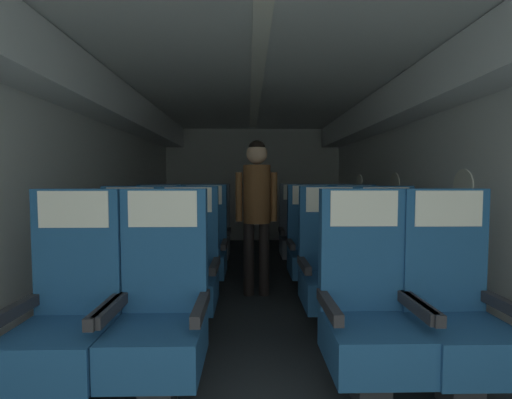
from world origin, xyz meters
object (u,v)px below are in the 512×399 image
object	(u,v)px
seat_d_left_aisle	(211,236)
seat_b_left_aisle	(187,271)
seat_a_left_window	(68,317)
seat_d_right_aisle	(335,235)
seat_b_right_aisle	(389,270)
seat_b_right_window	(331,271)
seat_c_left_window	(157,249)
seat_a_right_aisle	(455,313)
seat_c_left_aisle	(203,249)
seat_d_left_window	(175,236)
flight_attendant	(256,200)
seat_b_left_window	(128,272)
seat_a_right_window	(368,313)
seat_c_right_window	(311,249)
seat_a_left_aisle	(160,315)
seat_c_right_aisle	(356,248)
seat_d_right_window	(298,235)

from	to	relation	value
seat_d_left_aisle	seat_b_left_aisle	bearing A→B (deg)	-90.00
seat_a_left_window	seat_d_right_aisle	world-z (taller)	same
seat_b_right_aisle	seat_b_right_window	xyz separation A→B (m)	(-0.46, 0.00, 0.00)
seat_b_left_aisle	seat_c_left_window	world-z (taller)	same
seat_b_right_aisle	seat_d_right_aisle	world-z (taller)	same
seat_a_right_aisle	seat_c_left_aisle	distance (m)	2.38
seat_d_left_window	flight_attendant	distance (m)	1.46
seat_a_right_aisle	seat_c_left_window	distance (m)	2.73
seat_b_left_window	seat_b_right_aisle	world-z (taller)	same
seat_a_right_window	seat_a_right_aisle	bearing A→B (deg)	-1.95
seat_b_left_aisle	seat_c_right_window	size ratio (longest dim) A/B	1.00
seat_b_left_window	seat_c_left_aisle	xyz separation A→B (m)	(0.48, 0.88, 0.00)
seat_a_left_aisle	flight_attendant	bearing A→B (deg)	72.32
seat_a_left_window	seat_a_right_aisle	size ratio (longest dim) A/B	1.00
seat_a_left_window	seat_d_right_aisle	size ratio (longest dim) A/B	1.00
seat_c_right_window	seat_d_left_window	bearing A→B (deg)	151.37
seat_a_left_window	seat_c_left_aisle	size ratio (longest dim) A/B	1.00
seat_c_left_window	flight_attendant	world-z (taller)	flight_attendant
seat_a_right_aisle	flight_attendant	world-z (taller)	flight_attendant
seat_a_left_window	seat_b_right_aisle	world-z (taller)	same
seat_b_left_window	seat_d_left_aisle	xyz separation A→B (m)	(0.47, 1.75, 0.00)
seat_a_left_aisle	seat_a_right_window	size ratio (longest dim) A/B	1.00
seat_b_left_aisle	seat_b_right_window	size ratio (longest dim) A/B	1.00
seat_c_right_aisle	seat_d_right_window	xyz separation A→B (m)	(-0.48, 0.89, 0.00)
seat_b_left_window	seat_c_left_aisle	world-z (taller)	same
seat_a_left_aisle	flight_attendant	world-z (taller)	flight_attendant
seat_a_left_window	seat_c_right_aisle	world-z (taller)	same
seat_c_left_window	seat_c_right_window	size ratio (longest dim) A/B	1.00
seat_d_left_window	seat_d_right_aisle	distance (m)	2.08
seat_c_left_aisle	seat_d_left_window	distance (m)	0.99
seat_b_right_aisle	seat_d_right_window	xyz separation A→B (m)	(-0.47, 1.78, 0.00)
seat_b_right_aisle	seat_d_right_window	distance (m)	1.84
seat_b_left_window	seat_d_right_aisle	bearing A→B (deg)	40.39
seat_d_right_aisle	flight_attendant	xyz separation A→B (m)	(-1.05, -0.92, 0.51)
seat_a_left_aisle	seat_d_left_window	xyz separation A→B (m)	(-0.48, 2.64, 0.00)
seat_d_left_window	seat_d_left_aisle	bearing A→B (deg)	-0.84
seat_c_left_window	seat_b_right_aisle	bearing A→B (deg)	-23.34
seat_a_right_window	seat_b_left_aisle	distance (m)	1.43
flight_attendant	seat_b_right_aisle	bearing A→B (deg)	155.22
seat_a_left_aisle	seat_b_right_window	distance (m)	1.43
seat_a_left_window	seat_c_left_window	distance (m)	1.79
seat_c_left_window	seat_a_left_window	bearing A→B (deg)	-89.92
seat_a_left_window	seat_c_right_window	bearing A→B (deg)	47.92
seat_a_left_aisle	seat_d_right_window	xyz separation A→B (m)	(1.12, 2.65, 0.00)
seat_a_right_aisle	seat_d_left_aisle	xyz separation A→B (m)	(-1.60, 2.64, 0.00)
seat_d_left_window	seat_c_right_window	bearing A→B (deg)	-28.63
seat_a_left_aisle	seat_b_right_window	size ratio (longest dim) A/B	1.00
seat_c_right_aisle	seat_d_left_aisle	bearing A→B (deg)	151.66
seat_c_right_window	seat_a_left_window	bearing A→B (deg)	-132.08
seat_a_right_aisle	seat_d_left_aisle	distance (m)	3.09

